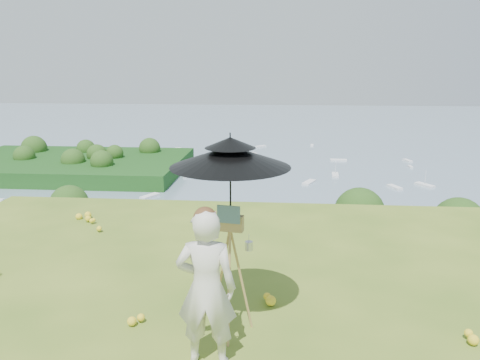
# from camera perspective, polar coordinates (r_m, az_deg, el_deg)

# --- Properties ---
(shoreline_tier) EXTENTS (170.00, 28.00, 8.00)m
(shoreline_tier) POSITION_cam_1_polar(r_m,az_deg,el_deg) (87.51, 4.89, -12.84)
(shoreline_tier) COLOR #685E53
(shoreline_tier) RESTS_ON bay_water
(bay_water) EXTENTS (700.00, 700.00, 0.00)m
(bay_water) POSITION_cam_1_polar(r_m,az_deg,el_deg) (246.12, 4.99, 5.01)
(bay_water) COLOR #6E879E
(bay_water) RESTS_ON ground
(peninsula) EXTENTS (90.00, 60.00, 12.00)m
(peninsula) POSITION_cam_1_polar(r_m,az_deg,el_deg) (177.84, -19.96, 2.50)
(peninsula) COLOR #0F350E
(peninsula) RESTS_ON bay_water
(slope_trees) EXTENTS (110.00, 50.00, 6.00)m
(slope_trees) POSITION_cam_1_polar(r_m,az_deg,el_deg) (42.36, 5.34, -11.56)
(slope_trees) COLOR #1F4815
(slope_trees) RESTS_ON forest_slope
(harbor_town) EXTENTS (110.00, 22.00, 5.00)m
(harbor_town) POSITION_cam_1_polar(r_m,az_deg,el_deg) (84.81, 4.98, -8.90)
(harbor_town) COLOR beige
(harbor_town) RESTS_ON shoreline_tier
(moored_boats) EXTENTS (140.00, 140.00, 0.70)m
(moored_boats) POSITION_cam_1_polar(r_m,az_deg,el_deg) (168.78, 0.73, 1.16)
(moored_boats) COLOR white
(moored_boats) RESTS_ON bay_water
(painter) EXTENTS (0.62, 0.41, 1.69)m
(painter) POSITION_cam_1_polar(r_m,az_deg,el_deg) (4.87, -4.13, -13.08)
(painter) COLOR white
(painter) RESTS_ON ground
(field_easel) EXTENTS (0.69, 0.69, 1.57)m
(field_easel) POSITION_cam_1_polar(r_m,az_deg,el_deg) (5.40, -1.19, -10.98)
(field_easel) COLOR #B08C4A
(field_easel) RESTS_ON ground
(sun_umbrella) EXTENTS (1.42, 1.42, 1.06)m
(sun_umbrella) POSITION_cam_1_polar(r_m,az_deg,el_deg) (5.08, -1.18, -0.14)
(sun_umbrella) COLOR black
(sun_umbrella) RESTS_ON field_easel
(painter_cap) EXTENTS (0.28, 0.31, 0.10)m
(painter_cap) POSITION_cam_1_polar(r_m,az_deg,el_deg) (4.57, -4.30, -4.10)
(painter_cap) COLOR #D27385
(painter_cap) RESTS_ON painter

